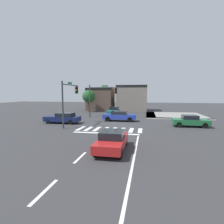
{
  "coord_description": "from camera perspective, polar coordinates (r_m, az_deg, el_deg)",
  "views": [
    {
      "loc": [
        3.99,
        -23.75,
        3.94
      ],
      "look_at": [
        -0.86,
        1.45,
        1.35
      ],
      "focal_mm": 28.72,
      "sensor_mm": 36.0,
      "label": 1
    }
  ],
  "objects": [
    {
      "name": "lane_markings",
      "position": [
        12.05,
        -3.9,
        -13.3
      ],
      "size": [
        6.8,
        24.25,
        0.01
      ],
      "color": "white",
      "rests_on": "ground_plane"
    },
    {
      "name": "car_navy",
      "position": [
        25.07,
        -15.33,
        -1.82
      ],
      "size": [
        4.68,
        1.92,
        1.41
      ],
      "rotation": [
        0.0,
        0.0,
        3.14
      ],
      "color": "#141E4C",
      "rests_on": "ground_plane"
    },
    {
      "name": "traffic_signal_northwest",
      "position": [
        29.97,
        -3.24,
        5.54
      ],
      "size": [
        6.0,
        0.32,
        5.48
      ],
      "color": "#383A3D",
      "rests_on": "ground_plane"
    },
    {
      "name": "storefront_row",
      "position": [
        43.15,
        2.44,
        4.35
      ],
      "size": [
        14.1,
        6.38,
        5.93
      ],
      "color": "brown",
      "rests_on": "ground_plane"
    },
    {
      "name": "crosswalk_near",
      "position": [
        20.05,
        -0.81,
        -5.55
      ],
      "size": [
        7.21,
        2.59,
        0.01
      ],
      "color": "silver",
      "rests_on": "ground_plane"
    },
    {
      "name": "roadside_tree",
      "position": [
        39.76,
        -7.44,
        4.9
      ],
      "size": [
        2.8,
        2.8,
        4.8
      ],
      "color": "#4C3823",
      "rests_on": "ground_plane"
    },
    {
      "name": "traffic_signal_southwest",
      "position": [
        22.66,
        -13.39,
        5.2
      ],
      "size": [
        0.32,
        4.79,
        5.4
      ],
      "rotation": [
        0.0,
        0.0,
        1.57
      ],
      "color": "#383A3D",
      "rests_on": "ground_plane"
    },
    {
      "name": "car_blue",
      "position": [
        26.06,
        2.36,
        -1.27
      ],
      "size": [
        4.68,
        1.75,
        1.44
      ],
      "color": "#23389E",
      "rests_on": "ground_plane"
    },
    {
      "name": "car_red",
      "position": [
        12.65,
        0.05,
        -9.07
      ],
      "size": [
        1.78,
        4.32,
        1.38
      ],
      "rotation": [
        0.0,
        0.0,
        1.57
      ],
      "color": "red",
      "rests_on": "ground_plane"
    },
    {
      "name": "car_green",
      "position": [
        23.56,
        23.66,
        -2.6
      ],
      "size": [
        4.13,
        1.86,
        1.41
      ],
      "rotation": [
        0.0,
        0.0,
        3.14
      ],
      "color": "#1E6638",
      "rests_on": "ground_plane"
    },
    {
      "name": "curb_corner_northeast",
      "position": [
        33.69,
        18.5,
        -1.11
      ],
      "size": [
        10.0,
        10.6,
        0.15
      ],
      "color": "gray",
      "rests_on": "ground_plane"
    },
    {
      "name": "ground_plane",
      "position": [
        24.4,
        1.34,
        -3.52
      ],
      "size": [
        120.0,
        120.0,
        0.0
      ],
      "primitive_type": "plane",
      "color": "#353538"
    },
    {
      "name": "car_teal",
      "position": [
        34.16,
        0.54,
        0.39
      ],
      "size": [
        1.73,
        4.77,
        1.48
      ],
      "rotation": [
        0.0,
        0.0,
        -1.57
      ],
      "color": "#196B70",
      "rests_on": "ground_plane"
    },
    {
      "name": "bike_detector_marking",
      "position": [
        16.21,
        1.4,
        -8.28
      ],
      "size": [
        1.2,
        1.2,
        0.01
      ],
      "color": "yellow",
      "rests_on": "ground_plane"
    }
  ]
}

